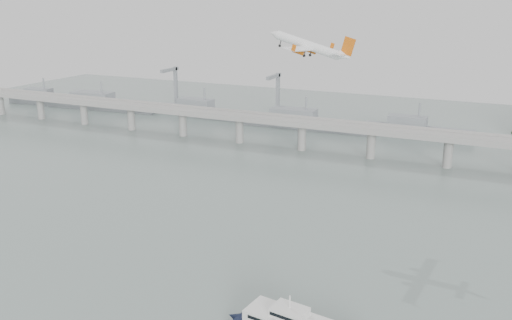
% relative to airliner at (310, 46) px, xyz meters
% --- Properties ---
extents(ground, '(900.00, 900.00, 0.00)m').
position_rel_airliner_xyz_m(ground, '(-15.84, -78.08, -84.99)').
color(ground, slate).
rests_on(ground, ground).
extents(bridge, '(800.00, 22.00, 23.90)m').
position_rel_airliner_xyz_m(bridge, '(-17.00, 121.92, -67.34)').
color(bridge, gray).
rests_on(bridge, ground).
extents(distant_fleet, '(453.00, 60.90, 40.00)m').
position_rel_airliner_xyz_m(distant_fleet, '(-171.20, 187.00, -78.77)').
color(distant_fleet, slate).
rests_on(distant_fleet, ground).
extents(airliner, '(43.27, 39.30, 13.80)m').
position_rel_airliner_xyz_m(airliner, '(0.00, 0.00, 0.00)').
color(airliner, white).
rests_on(airliner, ground).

